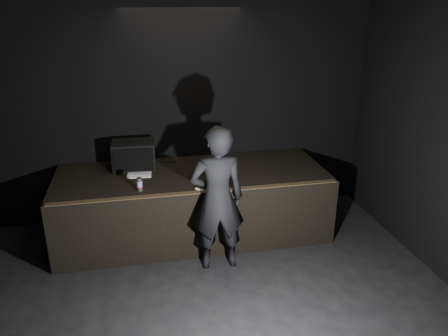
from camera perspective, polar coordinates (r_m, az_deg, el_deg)
name	(u,v)px	position (r m, az deg, el deg)	size (l,w,h in m)	color
room_walls	(233,179)	(3.62, 1.14, -1.44)	(6.10, 7.10, 3.52)	black
stage_riser	(193,203)	(6.70, -4.09, -4.62)	(4.00, 1.50, 1.00)	black
riser_lip	(199,192)	(5.85, -3.28, -3.14)	(3.92, 0.10, 0.01)	brown
stage_monitor	(134,155)	(6.74, -11.69, 1.65)	(0.65, 0.49, 0.42)	black
cable	(147,162)	(6.98, -10.04, 0.72)	(0.02, 0.02, 0.92)	black
laptop	(139,170)	(6.56, -11.00, -0.20)	(0.37, 0.33, 0.24)	white
beer_can	(140,184)	(5.97, -10.97, -2.10)	(0.08, 0.08, 0.18)	silver
plastic_cup	(225,162)	(6.78, 0.10, 0.78)	(0.07, 0.07, 0.09)	white
wii_remote	(199,190)	(5.90, -3.24, -2.86)	(0.03, 0.14, 0.03)	white
person	(217,199)	(5.67, -0.89, -4.10)	(0.72, 0.47, 1.98)	black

